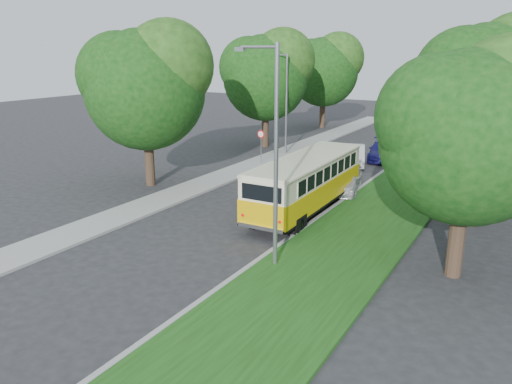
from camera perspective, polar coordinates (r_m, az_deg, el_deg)
The scene contains 13 objects.
ground at distance 22.83m, azimuth -4.45°, elevation -3.96°, with size 120.00×120.00×0.00m, color #252528.
curb at distance 25.42m, azimuth 8.73°, elevation -1.82°, with size 0.20×70.00×0.15m, color gray.
grass_verge at distance 24.72m, azimuth 13.80°, elevation -2.65°, with size 4.50×70.00×0.13m, color #1D4412.
sidewalk at distance 29.36m, azimuth -6.68°, elevation 0.67°, with size 2.20×70.00×0.12m, color gray.
treeline at distance 36.80m, azimuth 16.12°, elevation 12.53°, with size 24.27×41.91×9.46m.
lamppost_near at distance 17.46m, azimuth 2.05°, elevation 4.74°, with size 1.71×0.16×8.00m.
lamppost_far at distance 37.83m, azimuth 3.37°, elevation 10.44°, with size 1.71×0.16×7.50m.
warning_sign at distance 34.54m, azimuth 0.57°, elevation 5.91°, with size 0.56×0.10×2.50m.
vintage_bus at distance 24.66m, azimuth 5.77°, elevation 0.91°, with size 2.41×9.35×2.78m, color #EDBA07, non-canonical shape.
car_silver at distance 28.56m, azimuth 10.02°, elevation 1.53°, with size 1.77×4.40×1.50m, color silver.
car_white at distance 35.28m, azimuth 11.09°, elevation 4.14°, with size 1.47×4.21×1.39m, color silver.
car_blue at distance 37.50m, azimuth 14.24°, elevation 4.59°, with size 1.86×4.56×1.32m, color navy.
car_grey at distance 44.45m, azimuth 17.77°, elevation 6.08°, with size 2.26×4.90×1.36m, color slate.
Camera 1 is at (12.24, -17.62, 7.79)m, focal length 35.00 mm.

